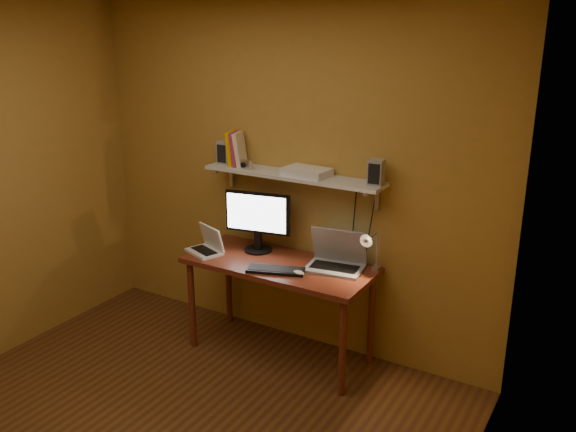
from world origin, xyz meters
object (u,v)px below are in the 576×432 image
Objects in this scene: mouse at (299,273)px; keyboard at (276,270)px; monitor at (258,218)px; netbook at (208,245)px; speaker_right at (376,172)px; desk at (279,273)px; wall_shelf at (293,176)px; speaker_left at (225,153)px; laptop at (337,258)px; router at (307,172)px; desk_lamp at (371,247)px; shelf_camera at (245,165)px.

keyboard is at bearing -163.17° from mouse.
monitor reaches higher than netbook.
speaker_right reaches higher than mouse.
desk is 0.72m from wall_shelf.
speaker_left is (-0.34, 0.08, 0.45)m from monitor.
desk is at bearing -170.65° from laptop.
laptop is at bearing 33.94° from netbook.
router is (0.69, 0.30, 0.60)m from netbook.
netbook is 1.27m from desk_lamp.
mouse is (0.24, -0.32, -0.59)m from wall_shelf.
shelf_camera is (-0.44, 0.29, 0.65)m from keyboard.
laptop reaches higher than desk.
keyboard is (0.07, -0.15, 0.10)m from desk.
speaker_left is at bearing 132.85° from keyboard.
netbook is at bearing -153.27° from wall_shelf.
speaker_left reaches higher than mouse.
netbook is at bearing -175.65° from laptop.
desk_lamp is (1.24, 0.22, 0.15)m from netbook.
wall_shelf is 4.32× the size of netbook.
monitor is 1.24× the size of keyboard.
netbook is 0.65m from keyboard.
wall_shelf is 0.77m from desk_lamp.
wall_shelf is at bearing 134.45° from mouse.
shelf_camera is at bearing 179.42° from desk_lamp.
router is (-0.55, 0.07, 0.44)m from desk_lamp.
desk_lamp is 2.14× the size of speaker_right.
speaker_left is (-0.60, 0.01, 0.10)m from wall_shelf.
speaker_right is at bearing 17.70° from desk.
wall_shelf is at bearing -0.06° from speaker_left.
router is (-0.29, 0.07, 0.58)m from laptop.
speaker_right reaches higher than router.
netbook reaches higher than keyboard.
speaker_right is (0.40, 0.33, 0.70)m from mouse.
mouse is at bearing -23.45° from shelf_camera.
router reaches higher than wall_shelf.
keyboard is 2.34× the size of speaker_right.
desk is at bearing -119.57° from router.
desk_lamp is 3.23× the size of shelf_camera.
monitor is 0.55m from router.
monitor is 0.57m from speaker_left.
desk is 4.32× the size of router.
monitor is 2.90× the size of speaker_right.
shelf_camera is at bearing 162.96° from monitor.
shelf_camera is at bearing 178.98° from speaker_right.
speaker_left reaches higher than keyboard.
laptop is 3.73× the size of shelf_camera.
mouse is (-0.16, -0.26, -0.06)m from laptop.
monitor is 1.35× the size of desk_lamp.
shelf_camera is (-0.38, -0.06, 0.05)m from wall_shelf.
wall_shelf is 8.01× the size of speaker_right.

